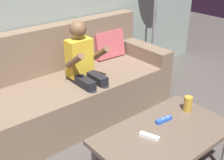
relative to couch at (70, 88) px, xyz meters
name	(u,v)px	position (x,y,z in m)	size (l,w,h in m)	color
couch	(70,88)	(0.00, 0.00, 0.00)	(2.09, 0.80, 0.89)	#75604C
person_seated_on_couch	(85,67)	(0.07, -0.19, 0.26)	(0.34, 0.41, 1.00)	black
coffee_table	(164,137)	(0.03, -1.22, 0.09)	(0.99, 0.59, 0.43)	brown
game_remote_blue_near_edge	(164,120)	(0.12, -1.12, 0.14)	(0.14, 0.05, 0.03)	blue
game_remote_white_center	(149,136)	(-0.10, -1.19, 0.14)	(0.08, 0.14, 0.03)	white
soda_can	(188,104)	(0.38, -1.14, 0.19)	(0.07, 0.07, 0.12)	#B78C2D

